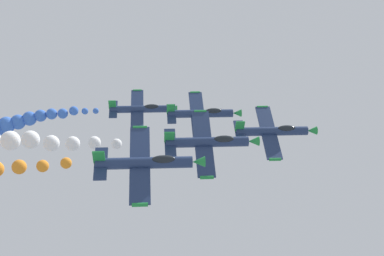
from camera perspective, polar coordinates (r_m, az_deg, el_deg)
airplane_lead at (r=66.60m, az=8.70°, el=-0.33°), size 8.27×10.35×5.42m
airplane_left_inner at (r=73.18m, az=1.04°, el=1.57°), size 8.28×10.35×5.41m
airplane_right_inner at (r=57.51m, az=1.81°, el=-1.51°), size 7.83×10.35×6.06m
airplane_left_outer at (r=81.28m, az=-5.50°, el=2.04°), size 8.34×10.35×5.30m
smoke_trail_left_outer at (r=83.42m, az=-19.78°, el=0.11°), size 4.01×20.03×5.47m
airplane_right_outer at (r=49.71m, az=-4.95°, el=-3.74°), size 8.02×10.35×5.80m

